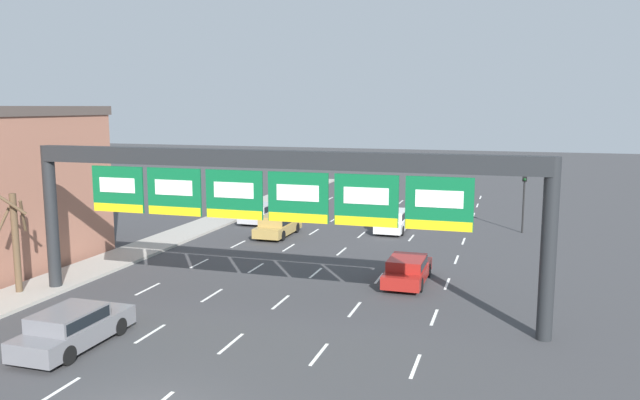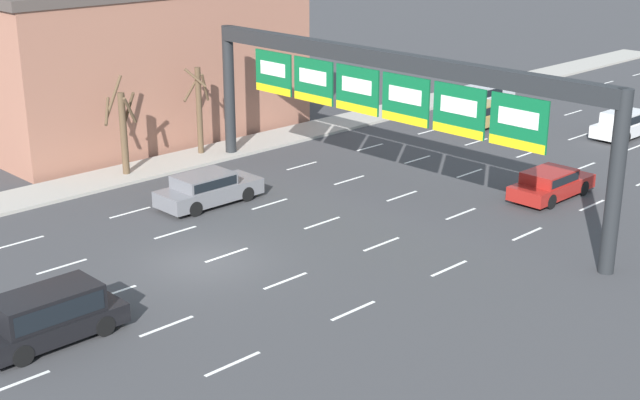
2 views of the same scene
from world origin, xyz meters
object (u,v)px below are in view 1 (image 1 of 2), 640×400
at_px(car_red, 407,269).
at_px(traffic_light_near_gantry, 524,187).
at_px(tree_bare_closest, 15,238).
at_px(sign_gantry, 268,185).
at_px(car_white, 393,220).
at_px(car_gold, 277,225).
at_px(car_grey, 72,327).
at_px(car_silver, 260,212).

relative_size(car_red, traffic_light_near_gantry, 1.03).
bearing_deg(car_red, traffic_light_near_gantry, 69.38).
bearing_deg(tree_bare_closest, sign_gantry, 5.90).
bearing_deg(car_white, sign_gantry, -95.55).
distance_m(car_gold, car_grey, 19.95).
height_order(car_white, car_grey, car_white).
distance_m(car_white, tree_bare_closest, 23.59).
bearing_deg(car_grey, car_red, 49.31).
xyz_separation_m(car_silver, car_grey, (3.03, -24.18, 0.02)).
height_order(car_grey, traffic_light_near_gantry, traffic_light_near_gantry).
bearing_deg(car_gold, sign_gantry, -70.09).
bearing_deg(car_gold, car_white, 29.17).
bearing_deg(car_silver, car_white, -2.12).
distance_m(sign_gantry, car_gold, 15.83).
xyz_separation_m(car_silver, traffic_light_near_gantry, (18.32, 1.67, 2.39)).
relative_size(car_silver, tree_bare_closest, 0.95).
height_order(sign_gantry, car_red, sign_gantry).
height_order(car_white, tree_bare_closest, tree_bare_closest).
xyz_separation_m(sign_gantry, car_gold, (-5.17, 14.27, -4.51)).
relative_size(car_gold, car_red, 1.01).
bearing_deg(car_gold, car_grey, -89.93).
bearing_deg(sign_gantry, tree_bare_closest, -174.10).
relative_size(car_gold, car_grey, 0.96).
xyz_separation_m(car_red, car_grey, (-9.90, -11.51, 0.06)).
xyz_separation_m(sign_gantry, traffic_light_near_gantry, (10.15, 20.17, -2.14)).
distance_m(sign_gantry, tree_bare_closest, 11.99).
bearing_deg(tree_bare_closest, car_silver, 80.06).
bearing_deg(car_white, car_red, -76.34).
height_order(car_gold, car_silver, car_gold).
relative_size(sign_gantry, car_gold, 4.86).
bearing_deg(car_red, sign_gantry, -129.19).
relative_size(sign_gantry, car_silver, 5.15).
bearing_deg(car_red, car_grey, -130.69).
bearing_deg(tree_bare_closest, car_red, 23.23).
bearing_deg(car_grey, car_white, 73.83).
bearing_deg(tree_bare_closest, car_grey, -34.64).
distance_m(car_silver, car_red, 18.10).
distance_m(car_gold, car_red, 13.02).
relative_size(sign_gantry, car_red, 4.91).
bearing_deg(car_white, car_silver, 177.88).
height_order(car_silver, car_grey, car_grey).
distance_m(sign_gantry, car_grey, 8.89).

